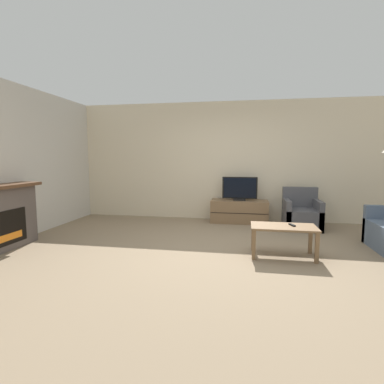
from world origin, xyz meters
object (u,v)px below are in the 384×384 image
at_px(tv, 240,190).
at_px(armchair, 301,215).
at_px(remote, 292,225).
at_px(tv_stand, 239,211).
at_px(coffee_table, 283,230).
at_px(fireplace, 0,217).

xyz_separation_m(tv, armchair, (1.26, -0.32, -0.46)).
distance_m(armchair, remote, 1.95).
bearing_deg(tv_stand, coffee_table, -73.29).
relative_size(tv, armchair, 0.93).
height_order(tv_stand, armchair, armchair).
bearing_deg(armchair, remote, -103.80).
bearing_deg(tv, fireplace, -143.17).
xyz_separation_m(tv_stand, armchair, (1.26, -0.32, 0.03)).
xyz_separation_m(tv, coffee_table, (0.67, -2.24, -0.35)).
xyz_separation_m(tv_stand, remote, (0.80, -2.21, 0.22)).
bearing_deg(fireplace, remote, 6.32).
height_order(fireplace, remote, fireplace).
bearing_deg(tv, remote, -70.12).
distance_m(tv_stand, coffee_table, 2.35).
bearing_deg(fireplace, coffee_table, 5.96).
relative_size(fireplace, coffee_table, 1.47).
bearing_deg(tv_stand, remote, -70.14).
height_order(armchair, coffee_table, armchair).
relative_size(tv_stand, remote, 8.03).
bearing_deg(coffee_table, tv, 106.73).
bearing_deg(remote, fireplace, 167.60).
distance_m(fireplace, armchair, 5.40).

